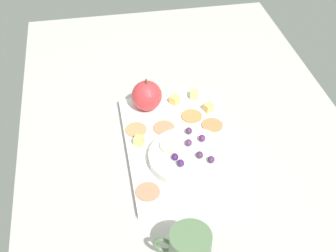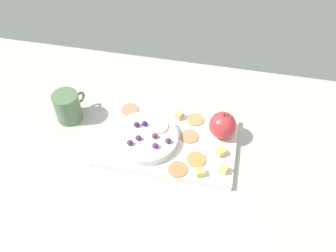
{
  "view_description": "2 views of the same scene",
  "coord_description": "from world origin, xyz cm",
  "px_view_note": "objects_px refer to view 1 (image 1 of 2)",
  "views": [
    {
      "loc": [
        -77.31,
        20.49,
        81.49
      ],
      "look_at": [
        4.41,
        5.46,
        9.17
      ],
      "focal_mm": 49.75,
      "sensor_mm": 36.0,
      "label": 1
    },
    {
      "loc": [
        16.22,
        -63.38,
        88.41
      ],
      "look_at": [
        2.07,
        5.65,
        8.42
      ],
      "focal_mm": 39.75,
      "sensor_mm": 36.0,
      "label": 2
    }
  ],
  "objects_px": {
    "platter": "(178,146)",
    "cracker_0": "(212,125)",
    "cheese_cube_1": "(194,94)",
    "cracker_3": "(192,116)",
    "grape_1": "(189,131)",
    "apple_slice_0": "(171,145)",
    "apple_whole": "(147,96)",
    "cracker_4": "(136,130)",
    "cheese_cube_0": "(208,108)",
    "grape_2": "(198,155)",
    "grape_5": "(202,138)",
    "serving_dish": "(189,157)",
    "cheese_cube_2": "(139,140)",
    "grape_6": "(211,159)",
    "cracker_2": "(164,128)",
    "cheese_cube_3": "(175,100)",
    "grape_3": "(188,143)",
    "cracker_1": "(148,192)",
    "grape_0": "(175,157)",
    "cup": "(189,251)",
    "grape_4": "(181,163)"
  },
  "relations": [
    {
      "from": "cheese_cube_0",
      "to": "cracker_4",
      "type": "height_order",
      "value": "cheese_cube_0"
    },
    {
      "from": "platter",
      "to": "grape_1",
      "type": "bearing_deg",
      "value": -77.87
    },
    {
      "from": "grape_1",
      "to": "grape_2",
      "type": "relative_size",
      "value": 1.0
    },
    {
      "from": "cheese_cube_3",
      "to": "grape_3",
      "type": "bearing_deg",
      "value": 178.64
    },
    {
      "from": "cheese_cube_3",
      "to": "cracker_3",
      "type": "distance_m",
      "value": 0.07
    },
    {
      "from": "grape_4",
      "to": "cup",
      "type": "bearing_deg",
      "value": 172.43
    },
    {
      "from": "grape_2",
      "to": "grape_3",
      "type": "relative_size",
      "value": 1.0
    },
    {
      "from": "cheese_cube_0",
      "to": "cracker_4",
      "type": "xyz_separation_m",
      "value": [
        -0.04,
        0.19,
        -0.01
      ]
    },
    {
      "from": "platter",
      "to": "cheese_cube_3",
      "type": "bearing_deg",
      "value": -7.99
    },
    {
      "from": "cheese_cube_0",
      "to": "apple_slice_0",
      "type": "height_order",
      "value": "apple_slice_0"
    },
    {
      "from": "apple_whole",
      "to": "cracker_4",
      "type": "relative_size",
      "value": 1.47
    },
    {
      "from": "cracker_0",
      "to": "cheese_cube_2",
      "type": "bearing_deg",
      "value": 99.65
    },
    {
      "from": "grape_1",
      "to": "grape_3",
      "type": "xyz_separation_m",
      "value": [
        -0.04,
        0.01,
        -0.0
      ]
    },
    {
      "from": "grape_1",
      "to": "apple_slice_0",
      "type": "height_order",
      "value": "grape_1"
    },
    {
      "from": "cracker_4",
      "to": "apple_whole",
      "type": "bearing_deg",
      "value": -25.9
    },
    {
      "from": "grape_5",
      "to": "apple_slice_0",
      "type": "height_order",
      "value": "grape_5"
    },
    {
      "from": "grape_0",
      "to": "grape_4",
      "type": "height_order",
      "value": "same"
    },
    {
      "from": "cracker_1",
      "to": "grape_5",
      "type": "relative_size",
      "value": 3.06
    },
    {
      "from": "cheese_cube_0",
      "to": "cracker_1",
      "type": "bearing_deg",
      "value": 141.63
    },
    {
      "from": "grape_4",
      "to": "cracker_4",
      "type": "bearing_deg",
      "value": 26.4
    },
    {
      "from": "serving_dish",
      "to": "cheese_cube_2",
      "type": "xyz_separation_m",
      "value": [
        0.08,
        0.11,
        -0.0
      ]
    },
    {
      "from": "cheese_cube_2",
      "to": "grape_0",
      "type": "height_order",
      "value": "grape_0"
    },
    {
      "from": "cracker_0",
      "to": "cracker_3",
      "type": "relative_size",
      "value": 1.0
    },
    {
      "from": "cracker_3",
      "to": "grape_0",
      "type": "bearing_deg",
      "value": 155.26
    },
    {
      "from": "grape_6",
      "to": "cracker_0",
      "type": "bearing_deg",
      "value": -16.07
    },
    {
      "from": "cheese_cube_2",
      "to": "grape_6",
      "type": "height_order",
      "value": "grape_6"
    },
    {
      "from": "serving_dish",
      "to": "cheese_cube_0",
      "type": "relative_size",
      "value": 8.8
    },
    {
      "from": "cheese_cube_0",
      "to": "grape_2",
      "type": "bearing_deg",
      "value": 159.01
    },
    {
      "from": "cheese_cube_1",
      "to": "cracker_3",
      "type": "bearing_deg",
      "value": 162.59
    },
    {
      "from": "cheese_cube_2",
      "to": "cracker_3",
      "type": "height_order",
      "value": "cheese_cube_2"
    },
    {
      "from": "serving_dish",
      "to": "grape_0",
      "type": "height_order",
      "value": "grape_0"
    },
    {
      "from": "cheese_cube_1",
      "to": "apple_slice_0",
      "type": "distance_m",
      "value": 0.22
    },
    {
      "from": "serving_dish",
      "to": "grape_1",
      "type": "xyz_separation_m",
      "value": [
        0.07,
        -0.01,
        0.02
      ]
    },
    {
      "from": "cracker_2",
      "to": "grape_5",
      "type": "height_order",
      "value": "grape_5"
    },
    {
      "from": "grape_5",
      "to": "cheese_cube_0",
      "type": "bearing_deg",
      "value": -20.69
    },
    {
      "from": "cheese_cube_2",
      "to": "cracker_0",
      "type": "height_order",
      "value": "cheese_cube_2"
    },
    {
      "from": "cheese_cube_1",
      "to": "grape_0",
      "type": "bearing_deg",
      "value": 157.52
    },
    {
      "from": "serving_dish",
      "to": "grape_2",
      "type": "xyz_separation_m",
      "value": [
        -0.01,
        -0.02,
        0.02
      ]
    },
    {
      "from": "cheese_cube_3",
      "to": "grape_5",
      "type": "relative_size",
      "value": 1.23
    },
    {
      "from": "cracker_4",
      "to": "cheese_cube_1",
      "type": "bearing_deg",
      "value": -58.92
    },
    {
      "from": "cracker_3",
      "to": "cracker_0",
      "type": "bearing_deg",
      "value": -135.72
    },
    {
      "from": "grape_2",
      "to": "apple_slice_0",
      "type": "relative_size",
      "value": 0.33
    },
    {
      "from": "cracker_1",
      "to": "grape_1",
      "type": "height_order",
      "value": "grape_1"
    },
    {
      "from": "cheese_cube_1",
      "to": "cracker_0",
      "type": "relative_size",
      "value": 0.4
    },
    {
      "from": "serving_dish",
      "to": "cracker_4",
      "type": "distance_m",
      "value": 0.17
    },
    {
      "from": "serving_dish",
      "to": "grape_1",
      "type": "relative_size",
      "value": 10.79
    },
    {
      "from": "platter",
      "to": "cracker_0",
      "type": "relative_size",
      "value": 7.35
    },
    {
      "from": "cup",
      "to": "platter",
      "type": "bearing_deg",
      "value": -7.74
    },
    {
      "from": "apple_whole",
      "to": "cup",
      "type": "relative_size",
      "value": 0.75
    },
    {
      "from": "cracker_0",
      "to": "cup",
      "type": "height_order",
      "value": "cup"
    }
  ]
}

